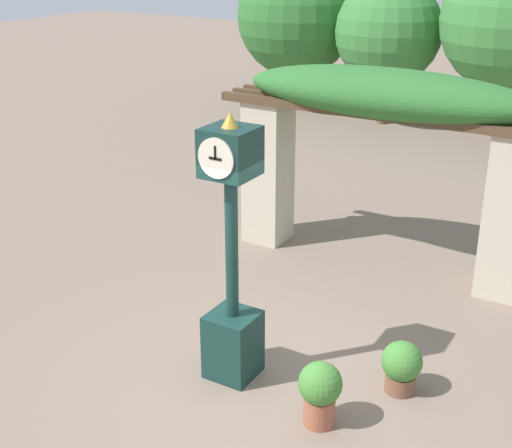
# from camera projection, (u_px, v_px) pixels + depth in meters

# --- Properties ---
(ground_plane) EXTENTS (60.00, 60.00, 0.00)m
(ground_plane) POSITION_uv_depth(u_px,v_px,m) (259.00, 375.00, 8.03)
(ground_plane) COLOR #7F6B5B
(pedestal_clock) EXTENTS (0.52, 0.55, 3.00)m
(pedestal_clock) POSITION_uv_depth(u_px,v_px,m) (232.00, 270.00, 7.58)
(pedestal_clock) COLOR #14332D
(pedestal_clock) RESTS_ON ground
(pergola) EXTENTS (4.94, 1.22, 2.93)m
(pergola) POSITION_uv_depth(u_px,v_px,m) (384.00, 127.00, 9.97)
(pergola) COLOR #BCB299
(pergola) RESTS_ON ground
(potted_plant_near_left) EXTENTS (0.45, 0.45, 0.70)m
(potted_plant_near_left) POSITION_uv_depth(u_px,v_px,m) (320.00, 391.00, 7.10)
(potted_plant_near_left) COLOR #9E563D
(potted_plant_near_left) RESTS_ON ground
(potted_plant_near_right) EXTENTS (0.44, 0.44, 0.60)m
(potted_plant_near_right) POSITION_uv_depth(u_px,v_px,m) (402.00, 366.00, 7.64)
(potted_plant_near_right) COLOR brown
(potted_plant_near_right) RESTS_ON ground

